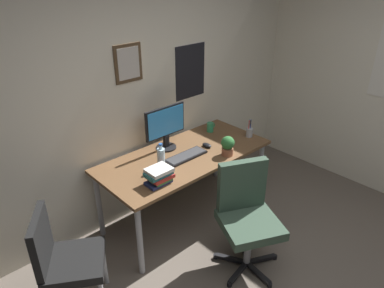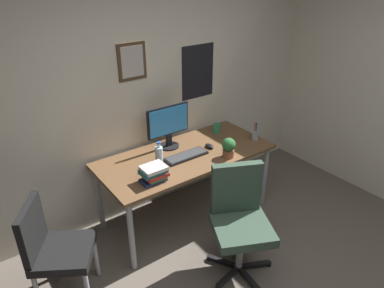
{
  "view_description": "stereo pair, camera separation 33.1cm",
  "coord_description": "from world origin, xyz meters",
  "px_view_note": "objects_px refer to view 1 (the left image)",
  "views": [
    {
      "loc": [
        -1.84,
        -0.58,
        2.38
      ],
      "look_at": [
        0.16,
        1.58,
        0.88
      ],
      "focal_mm": 33.34,
      "sensor_mm": 36.0,
      "label": 1
    },
    {
      "loc": [
        -1.58,
        -0.79,
        2.38
      ],
      "look_at": [
        0.16,
        1.58,
        0.88
      ],
      "focal_mm": 33.34,
      "sensor_mm": 36.0,
      "label": 2
    }
  ],
  "objects_px": {
    "water_bottle": "(161,158)",
    "side_chair": "(64,257)",
    "computer_mouse": "(207,145)",
    "book_stack_left": "(159,175)",
    "keyboard": "(186,156)",
    "potted_plant": "(228,145)",
    "office_chair": "(247,212)",
    "coffee_mug_near": "(210,127)",
    "pen_cup": "(249,132)",
    "monitor": "(165,126)"
  },
  "relations": [
    {
      "from": "coffee_mug_near",
      "to": "office_chair",
      "type": "bearing_deg",
      "value": -120.45
    },
    {
      "from": "water_bottle",
      "to": "coffee_mug_near",
      "type": "height_order",
      "value": "water_bottle"
    },
    {
      "from": "potted_plant",
      "to": "book_stack_left",
      "type": "height_order",
      "value": "potted_plant"
    },
    {
      "from": "computer_mouse",
      "to": "potted_plant",
      "type": "relative_size",
      "value": 0.56
    },
    {
      "from": "office_chair",
      "to": "monitor",
      "type": "distance_m",
      "value": 1.14
    },
    {
      "from": "office_chair",
      "to": "coffee_mug_near",
      "type": "xyz_separation_m",
      "value": [
        0.6,
        1.03,
        0.25
      ]
    },
    {
      "from": "computer_mouse",
      "to": "book_stack_left",
      "type": "xyz_separation_m",
      "value": [
        -0.76,
        -0.2,
        0.06
      ]
    },
    {
      "from": "side_chair",
      "to": "book_stack_left",
      "type": "height_order",
      "value": "side_chair"
    },
    {
      "from": "side_chair",
      "to": "keyboard",
      "type": "bearing_deg",
      "value": 8.17
    },
    {
      "from": "office_chair",
      "to": "coffee_mug_near",
      "type": "distance_m",
      "value": 1.22
    },
    {
      "from": "monitor",
      "to": "potted_plant",
      "type": "relative_size",
      "value": 2.36
    },
    {
      "from": "water_bottle",
      "to": "potted_plant",
      "type": "bearing_deg",
      "value": -19.98
    },
    {
      "from": "keyboard",
      "to": "computer_mouse",
      "type": "height_order",
      "value": "computer_mouse"
    },
    {
      "from": "water_bottle",
      "to": "book_stack_left",
      "type": "height_order",
      "value": "water_bottle"
    },
    {
      "from": "monitor",
      "to": "pen_cup",
      "type": "bearing_deg",
      "value": -26.15
    },
    {
      "from": "pen_cup",
      "to": "book_stack_left",
      "type": "xyz_separation_m",
      "value": [
        -1.26,
        -0.06,
        0.02
      ]
    },
    {
      "from": "computer_mouse",
      "to": "book_stack_left",
      "type": "height_order",
      "value": "book_stack_left"
    },
    {
      "from": "side_chair",
      "to": "pen_cup",
      "type": "xyz_separation_m",
      "value": [
        2.15,
        0.08,
        0.28
      ]
    },
    {
      "from": "water_bottle",
      "to": "side_chair",
      "type": "bearing_deg",
      "value": -169.83
    },
    {
      "from": "office_chair",
      "to": "pen_cup",
      "type": "relative_size",
      "value": 4.75
    },
    {
      "from": "side_chair",
      "to": "keyboard",
      "type": "height_order",
      "value": "side_chair"
    },
    {
      "from": "monitor",
      "to": "pen_cup",
      "type": "relative_size",
      "value": 2.3
    },
    {
      "from": "office_chair",
      "to": "keyboard",
      "type": "distance_m",
      "value": 0.8
    },
    {
      "from": "keyboard",
      "to": "coffee_mug_near",
      "type": "bearing_deg",
      "value": 23.47
    },
    {
      "from": "water_bottle",
      "to": "book_stack_left",
      "type": "bearing_deg",
      "value": -132.65
    },
    {
      "from": "water_bottle",
      "to": "book_stack_left",
      "type": "relative_size",
      "value": 1.12
    },
    {
      "from": "side_chair",
      "to": "computer_mouse",
      "type": "relative_size",
      "value": 7.95
    },
    {
      "from": "computer_mouse",
      "to": "pen_cup",
      "type": "height_order",
      "value": "pen_cup"
    },
    {
      "from": "monitor",
      "to": "book_stack_left",
      "type": "xyz_separation_m",
      "value": [
        -0.45,
        -0.46,
        -0.16
      ]
    },
    {
      "from": "side_chair",
      "to": "coffee_mug_near",
      "type": "relative_size",
      "value": 7.97
    },
    {
      "from": "side_chair",
      "to": "coffee_mug_near",
      "type": "height_order",
      "value": "side_chair"
    },
    {
      "from": "monitor",
      "to": "coffee_mug_near",
      "type": "height_order",
      "value": "monitor"
    },
    {
      "from": "water_bottle",
      "to": "pen_cup",
      "type": "distance_m",
      "value": 1.11
    },
    {
      "from": "side_chair",
      "to": "monitor",
      "type": "bearing_deg",
      "value": 19.56
    },
    {
      "from": "office_chair",
      "to": "book_stack_left",
      "type": "bearing_deg",
      "value": 126.79
    },
    {
      "from": "keyboard",
      "to": "potted_plant",
      "type": "relative_size",
      "value": 2.21
    },
    {
      "from": "water_bottle",
      "to": "coffee_mug_near",
      "type": "bearing_deg",
      "value": 16.35
    },
    {
      "from": "coffee_mug_near",
      "to": "book_stack_left",
      "type": "relative_size",
      "value": 0.49
    },
    {
      "from": "keyboard",
      "to": "potted_plant",
      "type": "height_order",
      "value": "potted_plant"
    },
    {
      "from": "coffee_mug_near",
      "to": "potted_plant",
      "type": "xyz_separation_m",
      "value": [
        -0.26,
        -0.49,
        0.05
      ]
    },
    {
      "from": "office_chair",
      "to": "monitor",
      "type": "relative_size",
      "value": 2.07
    },
    {
      "from": "computer_mouse",
      "to": "potted_plant",
      "type": "bearing_deg",
      "value": -84.31
    },
    {
      "from": "potted_plant",
      "to": "book_stack_left",
      "type": "distance_m",
      "value": 0.79
    },
    {
      "from": "monitor",
      "to": "keyboard",
      "type": "distance_m",
      "value": 0.36
    },
    {
      "from": "book_stack_left",
      "to": "office_chair",
      "type": "bearing_deg",
      "value": -53.21
    },
    {
      "from": "office_chair",
      "to": "monitor",
      "type": "xyz_separation_m",
      "value": [
        0.0,
        1.05,
        0.44
      ]
    },
    {
      "from": "coffee_mug_near",
      "to": "potted_plant",
      "type": "bearing_deg",
      "value": -118.22
    },
    {
      "from": "computer_mouse",
      "to": "office_chair",
      "type": "bearing_deg",
      "value": -111.8
    },
    {
      "from": "side_chair",
      "to": "book_stack_left",
      "type": "bearing_deg",
      "value": 0.99
    },
    {
      "from": "side_chair",
      "to": "monitor",
      "type": "xyz_separation_m",
      "value": [
        1.34,
        0.48,
        0.47
      ]
    }
  ]
}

